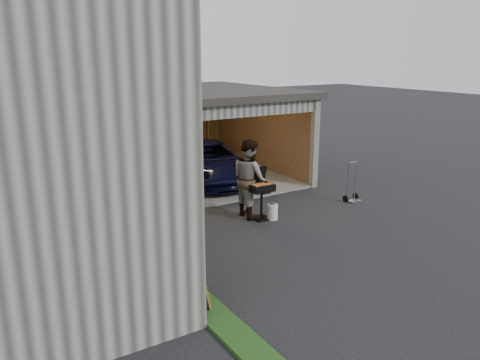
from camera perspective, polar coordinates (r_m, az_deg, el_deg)
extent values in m
plane|color=black|center=(9.72, 4.93, -9.17)|extent=(80.00, 80.00, 0.00)
cube|color=#193814|center=(7.88, -4.17, -15.13)|extent=(0.50, 8.00, 0.06)
cube|color=#605E59|center=(15.39, -7.39, 0.13)|extent=(6.50, 6.00, 0.06)
cube|color=#513325|center=(17.77, -11.52, 6.34)|extent=(6.50, 0.15, 2.70)
cube|color=#513325|center=(16.64, 2.47, 6.04)|extent=(0.15, 6.00, 2.70)
cube|color=#513325|center=(14.11, -19.37, 3.52)|extent=(0.15, 6.00, 2.70)
cube|color=#2D2B28|center=(14.91, -7.76, 10.46)|extent=(6.80, 6.30, 0.20)
cube|color=#474744|center=(12.35, -2.03, 8.31)|extent=(6.50, 0.16, 0.36)
cube|color=silver|center=(13.40, -4.68, 9.25)|extent=(6.00, 2.40, 0.06)
cube|color=#474744|center=(14.33, 9.08, 4.36)|extent=(0.20, 0.18, 2.70)
cube|color=brown|center=(16.56, -18.70, 1.52)|extent=(0.60, 0.50, 0.50)
cube|color=brown|center=(16.46, -18.84, 3.13)|extent=(0.50, 0.45, 0.45)
cube|color=brown|center=(18.21, -3.20, 3.66)|extent=(0.55, 0.50, 0.60)
cube|color=brown|center=(18.66, -3.64, 6.56)|extent=(0.24, 0.43, 2.20)
imported|color=black|center=(14.92, -3.96, 2.04)|extent=(2.85, 4.71, 1.22)
imported|color=#B2BEE0|center=(8.17, -5.95, -6.88)|extent=(0.66, 0.80, 1.89)
imported|color=#4F2F1F|center=(11.68, 1.15, 0.22)|extent=(0.78, 0.98, 1.97)
cube|color=black|center=(11.71, 2.60, -4.69)|extent=(0.37, 0.37, 0.04)
cylinder|color=black|center=(11.58, 2.63, -2.95)|extent=(0.06, 0.06, 0.74)
cube|color=black|center=(11.46, 2.65, -0.95)|extent=(0.58, 0.40, 0.18)
cube|color=#59595B|center=(11.44, 2.66, -0.59)|extent=(0.53, 0.35, 0.01)
cube|color=black|center=(11.59, 1.96, 0.64)|extent=(0.58, 0.10, 0.40)
cylinder|color=white|center=(11.65, 3.98, -3.89)|extent=(0.28, 0.28, 0.40)
cube|color=brown|center=(7.82, -5.65, -11.79)|extent=(0.23, 0.84, 0.93)
cube|color=gray|center=(13.42, 13.73, -2.50)|extent=(0.38, 0.26, 0.04)
cylinder|color=black|center=(13.32, 12.75, -2.24)|extent=(0.06, 0.19, 0.19)
cylinder|color=black|center=(13.63, 13.92, -1.91)|extent=(0.06, 0.19, 0.19)
cylinder|color=gray|center=(13.23, 13.02, -0.20)|extent=(0.03, 0.03, 1.10)
cylinder|color=gray|center=(13.46, 13.90, 0.01)|extent=(0.03, 0.03, 1.10)
cylinder|color=gray|center=(13.22, 13.60, 2.09)|extent=(0.32, 0.05, 0.03)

